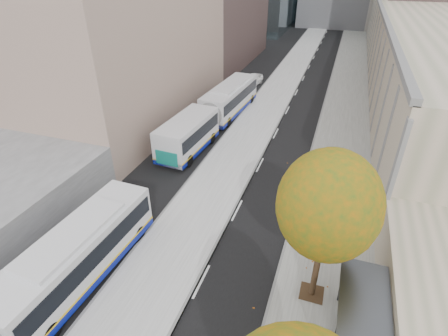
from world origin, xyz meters
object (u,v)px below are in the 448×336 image
at_px(bus_shelter, 368,312).
at_px(bus_near, 12,319).
at_px(bus_far, 214,112).
at_px(distant_car, 252,80).

xyz_separation_m(bus_shelter, bus_near, (-13.17, -4.32, -0.68)).
relative_size(bus_shelter, bus_far, 0.25).
xyz_separation_m(bus_near, bus_far, (0.09, 22.84, 0.06)).
xyz_separation_m(bus_shelter, bus_far, (-13.09, 18.52, -0.62)).
bearing_deg(distant_car, bus_shelter, -60.11).
bearing_deg(bus_far, distant_car, 93.56).
relative_size(bus_far, distant_car, 4.29).
bearing_deg(bus_shelter, distant_car, 112.16).
distance_m(bus_near, distant_car, 36.32).
distance_m(bus_shelter, distant_car, 34.57).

